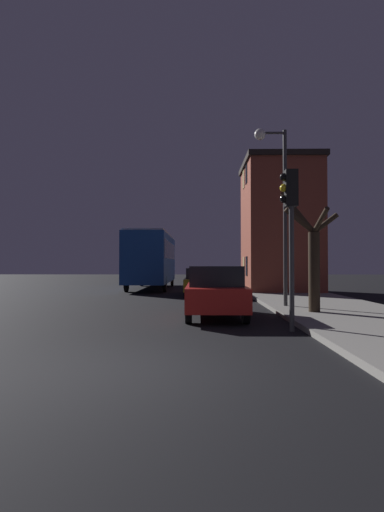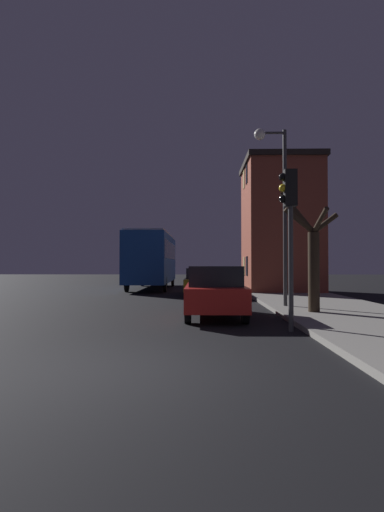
# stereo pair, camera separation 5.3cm
# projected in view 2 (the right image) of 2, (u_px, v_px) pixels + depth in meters

# --- Properties ---
(ground_plane) EXTENTS (120.00, 120.00, 0.00)m
(ground_plane) POSITION_uv_depth(u_px,v_px,m) (117.00, 370.00, 6.11)
(ground_plane) COLOR black
(brick_building) EXTENTS (4.27, 5.22, 7.56)m
(brick_building) POSITION_uv_depth(u_px,v_px,m) (280.00, 225.00, 23.41)
(brick_building) COLOR brown
(brick_building) RESTS_ON sidewalk
(streetlamp) EXTENTS (1.18, 0.41, 6.44)m
(streetlamp) POSITION_uv_depth(u_px,v_px,m) (276.00, 186.00, 14.46)
(streetlamp) COLOR #38383A
(streetlamp) RESTS_ON sidewalk
(traffic_light) EXTENTS (0.43, 0.24, 3.95)m
(traffic_light) POSITION_uv_depth(u_px,v_px,m) (289.00, 215.00, 9.72)
(traffic_light) COLOR #38383A
(traffic_light) RESTS_ON ground
(bare_tree) EXTENTS (1.77, 1.73, 3.91)m
(bare_tree) POSITION_uv_depth(u_px,v_px,m) (311.00, 254.00, 12.59)
(bare_tree) COLOR #2D2319
(bare_tree) RESTS_ON sidewalk
(bus) EXTENTS (2.49, 9.97, 3.67)m
(bus) POSITION_uv_depth(u_px,v_px,m) (153.00, 256.00, 26.97)
(bus) COLOR #194793
(bus) RESTS_ON ground
(car_near_lane) EXTENTS (1.76, 4.01, 1.58)m
(car_near_lane) POSITION_uv_depth(u_px,v_px,m) (215.00, 291.00, 12.23)
(car_near_lane) COLOR #B21E19
(car_near_lane) RESTS_ON ground
(car_mid_lane) EXTENTS (1.75, 4.26, 1.45)m
(car_mid_lane) POSITION_uv_depth(u_px,v_px,m) (201.00, 281.00, 21.06)
(car_mid_lane) COLOR olive
(car_mid_lane) RESTS_ON ground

